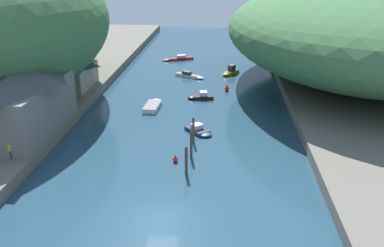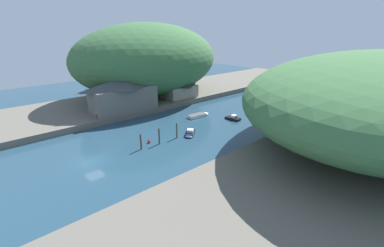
{
  "view_description": "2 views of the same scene",
  "coord_description": "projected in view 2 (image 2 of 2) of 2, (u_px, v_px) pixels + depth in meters",
  "views": [
    {
      "loc": [
        4.46,
        -27.67,
        18.82
      ],
      "look_at": [
        1.36,
        13.98,
        2.44
      ],
      "focal_mm": 40.0,
      "sensor_mm": 36.0,
      "label": 1
    },
    {
      "loc": [
        35.29,
        -10.98,
        18.64
      ],
      "look_at": [
        2.37,
        17.51,
        2.33
      ],
      "focal_mm": 24.0,
      "sensor_mm": 36.0,
      "label": 2
    }
  ],
  "objects": [
    {
      "name": "water_surface",
      "position": [
        228.0,
        118.0,
        56.64
      ],
      "size": [
        130.0,
        130.0,
        0.0
      ],
      "primitive_type": "plane",
      "color": "#234256",
      "rests_on": "ground"
    },
    {
      "name": "left_bank",
      "position": [
        164.0,
        95.0,
        73.52
      ],
      "size": [
        22.0,
        120.0,
        1.26
      ],
      "color": "#666056",
      "rests_on": "ground"
    },
    {
      "name": "right_bank",
      "position": [
        346.0,
        153.0,
        39.32
      ],
      "size": [
        22.0,
        120.0,
        1.26
      ],
      "color": "#666056",
      "rests_on": "ground"
    },
    {
      "name": "hillside_left",
      "position": [
        148.0,
        60.0,
        68.26
      ],
      "size": [
        28.83,
        40.36,
        18.79
      ],
      "color": "#3D6B3D",
      "rests_on": "left_bank"
    },
    {
      "name": "waterfront_building",
      "position": [
        123.0,
        93.0,
        56.44
      ],
      "size": [
        6.82,
        14.98,
        7.36
      ],
      "color": "slate",
      "rests_on": "left_bank"
    },
    {
      "name": "boathouse_shed",
      "position": [
        178.0,
        88.0,
        67.97
      ],
      "size": [
        7.1,
        9.1,
        4.6
      ],
      "color": "gray",
      "rests_on": "left_bank"
    },
    {
      "name": "right_bank_cottage",
      "position": [
        338.0,
        106.0,
        52.73
      ],
      "size": [
        7.19,
        6.61,
        4.55
      ],
      "color": "gray",
      "rests_on": "right_bank"
    },
    {
      "name": "boat_far_right_bank",
      "position": [
        271.0,
        95.0,
        74.1
      ],
      "size": [
        6.1,
        3.61,
        0.96
      ],
      "rotation": [
        0.0,
        0.0,
        2.01
      ],
      "color": "red",
      "rests_on": "water_surface"
    },
    {
      "name": "boat_navy_launch",
      "position": [
        255.0,
        106.0,
        64.14
      ],
      "size": [
        5.23,
        3.64,
        0.93
      ],
      "rotation": [
        0.0,
        0.0,
        4.19
      ],
      "color": "silver",
      "rests_on": "water_surface"
    },
    {
      "name": "boat_yellow_tender",
      "position": [
        284.0,
        109.0,
        60.74
      ],
      "size": [
        3.18,
        3.98,
        1.58
      ],
      "rotation": [
        0.0,
        0.0,
        2.58
      ],
      "color": "gold",
      "rests_on": "water_surface"
    },
    {
      "name": "boat_mid_channel",
      "position": [
        199.0,
        115.0,
        57.25
      ],
      "size": [
        2.03,
        5.37,
        0.62
      ],
      "rotation": [
        0.0,
        0.0,
        6.23
      ],
      "color": "white",
      "rests_on": "water_surface"
    },
    {
      "name": "boat_open_rowboat",
      "position": [
        232.0,
        118.0,
        55.5
      ],
      "size": [
        3.82,
        2.01,
        1.06
      ],
      "rotation": [
        0.0,
        0.0,
        1.71
      ],
      "color": "black",
      "rests_on": "water_surface"
    },
    {
      "name": "boat_small_dinghy",
      "position": [
        190.0,
        133.0,
        47.41
      ],
      "size": [
        3.61,
        3.88,
        0.93
      ],
      "rotation": [
        0.0,
        0.0,
        3.84
      ],
      "color": "navy",
      "rests_on": "water_surface"
    },
    {
      "name": "mooring_post_nearest",
      "position": [
        141.0,
        142.0,
        41.42
      ],
      "size": [
        0.29,
        0.29,
        2.75
      ],
      "color": "#4C3D2D",
      "rests_on": "water_surface"
    },
    {
      "name": "mooring_post_second",
      "position": [
        159.0,
        136.0,
        43.35
      ],
      "size": [
        0.26,
        0.26,
        2.92
      ],
      "color": "#4C3D2D",
      "rests_on": "water_surface"
    },
    {
      "name": "mooring_post_middle",
      "position": [
        177.0,
        130.0,
        45.72
      ],
      "size": [
        0.27,
        0.27,
        2.9
      ],
      "color": "brown",
      "rests_on": "water_surface"
    },
    {
      "name": "channel_buoy_near",
      "position": [
        258.0,
        118.0,
        55.31
      ],
      "size": [
        0.67,
        0.67,
        1.0
      ],
      "color": "red",
      "rests_on": "water_surface"
    },
    {
      "name": "channel_buoy_far",
      "position": [
        149.0,
        141.0,
        44.08
      ],
      "size": [
        0.52,
        0.52,
        0.78
      ],
      "color": "red",
      "rests_on": "water_surface"
    },
    {
      "name": "person_on_quay",
      "position": [
        97.0,
        114.0,
        52.17
      ],
      "size": [
        0.34,
        0.43,
        1.69
      ],
      "rotation": [
        0.0,
        0.0,
        1.21
      ],
      "color": "#282D3D",
      "rests_on": "left_bank"
    }
  ]
}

